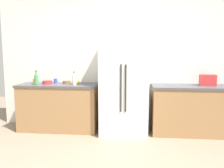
# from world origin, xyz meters

# --- Properties ---
(kitchen_back_panel) EXTENTS (4.66, 0.10, 2.95)m
(kitchen_back_panel) POSITION_xyz_m (0.00, 1.85, 1.48)
(kitchen_back_panel) COLOR silver
(kitchen_back_panel) RESTS_ON ground_plane
(counter_left) EXTENTS (1.52, 0.63, 0.89)m
(counter_left) POSITION_xyz_m (-1.05, 1.48, 0.45)
(counter_left) COLOR #9E7247
(counter_left) RESTS_ON ground_plane
(counter_right) EXTENTS (1.52, 0.63, 0.89)m
(counter_right) POSITION_xyz_m (1.49, 1.48, 0.45)
(counter_right) COLOR #9E7247
(counter_right) RESTS_ON ground_plane
(refrigerator) EXTENTS (0.86, 0.74, 1.79)m
(refrigerator) POSITION_xyz_m (0.22, 1.42, 0.90)
(refrigerator) COLOR white
(refrigerator) RESTS_ON ground_plane
(toaster) EXTENTS (0.27, 0.16, 0.20)m
(toaster) POSITION_xyz_m (1.73, 1.52, 1.00)
(toaster) COLOR red
(toaster) RESTS_ON counter_right
(bottle_a) EXTENTS (0.07, 0.07, 0.27)m
(bottle_a) POSITION_xyz_m (-1.43, 1.34, 1.00)
(bottle_a) COLOR green
(bottle_a) RESTS_ON counter_left
(bottle_b) EXTENTS (0.07, 0.07, 0.25)m
(bottle_b) POSITION_xyz_m (-0.71, 1.38, 0.99)
(bottle_b) COLOR white
(bottle_b) RESTS_ON counter_left
(cup_a) EXTENTS (0.08, 0.08, 0.10)m
(cup_a) POSITION_xyz_m (-1.53, 1.51, 0.94)
(cup_a) COLOR orange
(cup_a) RESTS_ON counter_left
(cup_b) EXTENTS (0.07, 0.07, 0.09)m
(cup_b) POSITION_xyz_m (-1.16, 1.65, 0.94)
(cup_b) COLOR blue
(cup_b) RESTS_ON counter_left
(bowl_a) EXTENTS (0.15, 0.15, 0.05)m
(bowl_a) POSITION_xyz_m (-0.72, 1.51, 0.92)
(bowl_a) COLOR yellow
(bowl_a) RESTS_ON counter_left
(bowl_b) EXTENTS (0.19, 0.19, 0.07)m
(bowl_b) POSITION_xyz_m (-1.26, 1.46, 0.93)
(bowl_b) COLOR red
(bowl_b) RESTS_ON counter_left
(bowl_c) EXTENTS (0.15, 0.15, 0.06)m
(bowl_c) POSITION_xyz_m (-0.91, 1.57, 0.92)
(bowl_c) COLOR brown
(bowl_c) RESTS_ON counter_left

